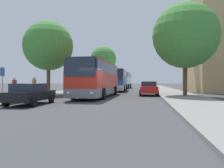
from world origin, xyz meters
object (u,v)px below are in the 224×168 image
at_px(tree_left_near, 48,46).
at_px(tree_left_far, 103,59).
at_px(bus_rear, 124,80).
at_px(tree_right_near, 185,36).
at_px(parked_car_right_near, 149,88).
at_px(pedestrian_waiting_near, 14,88).
at_px(bus_stop_sign, 2,80).
at_px(bus_middle, 117,80).
at_px(pedestrian_waiting_far, 34,87).
at_px(parked_car_left_curb, 30,94).
at_px(bus_front, 97,79).

bearing_deg(tree_left_near, tree_left_far, 87.98).
xyz_separation_m(bus_rear, tree_right_near, (8.54, -27.17, 4.12)).
distance_m(parked_car_right_near, pedestrian_waiting_near, 13.36).
bearing_deg(bus_stop_sign, pedestrian_waiting_near, 104.94).
bearing_deg(parked_car_right_near, bus_middle, -65.65).
bearing_deg(parked_car_right_near, tree_left_far, -70.07).
bearing_deg(bus_stop_sign, pedestrian_waiting_far, 81.17).
bearing_deg(tree_left_far, bus_stop_sign, -90.50).
xyz_separation_m(bus_middle, pedestrian_waiting_near, (-6.31, -17.53, -0.76)).
bearing_deg(bus_middle, tree_right_near, -57.66).
bearing_deg(tree_left_far, bus_middle, -71.95).
relative_size(parked_car_right_near, bus_stop_sign, 1.86).
bearing_deg(parked_car_left_curb, tree_left_near, 107.29).
distance_m(bus_middle, parked_car_left_curb, 21.12).
distance_m(bus_rear, parked_car_left_curb, 36.20).
height_order(bus_front, tree_left_near, tree_left_near).
height_order(bus_stop_sign, tree_left_far, tree_left_far).
bearing_deg(tree_left_near, tree_right_near, -3.36).
xyz_separation_m(tree_left_far, tree_right_near, (13.58, -28.35, -0.76)).
xyz_separation_m(bus_middle, bus_rear, (-0.30, 15.20, 0.11)).
relative_size(bus_rear, bus_stop_sign, 4.74).
bearing_deg(pedestrian_waiting_near, parked_car_right_near, 152.42).
relative_size(bus_stop_sign, tree_right_near, 0.27).
bearing_deg(bus_middle, pedestrian_waiting_near, -112.02).
distance_m(parked_car_left_curb, tree_right_near, 15.32).
bearing_deg(pedestrian_waiting_far, pedestrian_waiting_near, -168.83).
distance_m(bus_front, bus_stop_sign, 8.75).
xyz_separation_m(bus_front, bus_rear, (0.01, 28.26, 0.07)).
bearing_deg(pedestrian_waiting_far, bus_front, 6.83).
height_order(bus_middle, parked_car_right_near, bus_middle).
height_order(parked_car_left_curb, parked_car_right_near, parked_car_right_near).
bearing_deg(bus_middle, parked_car_right_near, -66.91).
relative_size(bus_rear, tree_left_near, 1.42).
relative_size(bus_rear, tree_right_near, 1.27).
bearing_deg(parked_car_left_curb, bus_stop_sign, 160.19).
relative_size(parked_car_left_curb, tree_left_near, 0.52).
distance_m(bus_rear, bus_stop_sign, 35.60).
height_order(bus_rear, pedestrian_waiting_far, bus_rear).
distance_m(bus_middle, tree_left_far, 17.94).
xyz_separation_m(parked_car_right_near, tree_left_near, (-11.05, -1.09, 4.68)).
bearing_deg(parked_car_left_curb, pedestrian_waiting_far, 114.20).
bearing_deg(parked_car_right_near, pedestrian_waiting_near, 33.21).
bearing_deg(tree_right_near, tree_left_near, 176.64).
relative_size(tree_left_near, tree_right_near, 0.89).
bearing_deg(bus_middle, bus_stop_sign, -108.01).
bearing_deg(parked_car_right_near, tree_right_near, 150.02).
bearing_deg(pedestrian_waiting_near, bus_front, 154.94).
height_order(parked_car_right_near, pedestrian_waiting_near, pedestrian_waiting_near).
bearing_deg(bus_stop_sign, tree_left_near, 94.19).
height_order(bus_middle, bus_stop_sign, bus_middle).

